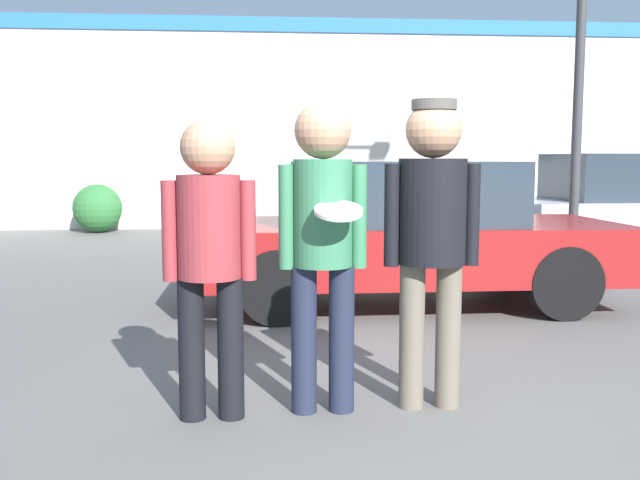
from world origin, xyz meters
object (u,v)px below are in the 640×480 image
Objects in this scene: parked_car_near at (403,232)px; shrub at (98,208)px; person_middle_with_frisbee at (323,228)px; person_right at (432,221)px; person_left at (209,243)px.

shrub is at bearing 121.97° from parked_car_near.
person_middle_with_frisbee reaches higher than parked_car_near.
person_right is (0.64, 0.03, 0.03)m from person_middle_with_frisbee.
person_middle_with_frisbee is 11.22m from shrub.
person_right is (1.29, 0.08, 0.10)m from person_left.
person_middle_with_frisbee is at bearing 4.87° from person_left.
person_left is 1.29m from person_right.
person_middle_with_frisbee is 0.99× the size of person_right.
person_left is at bearing -176.32° from person_right.
person_right is at bearing 3.68° from person_left.
person_left is 3.57m from parked_car_near.
person_middle_with_frisbee is 0.42× the size of parked_car_near.
person_right is 11.41m from shrub.
person_right is at bearing 2.50° from person_middle_with_frisbee.
shrub is at bearing 111.98° from person_right.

